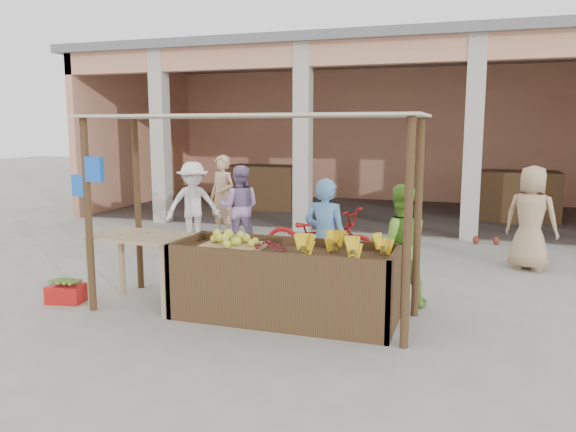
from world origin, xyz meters
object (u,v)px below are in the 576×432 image
(fruit_stall, at_px, (284,286))
(side_table, at_px, (140,246))
(vendor_green, at_px, (399,242))
(motorcycle, at_px, (320,239))
(red_crate, at_px, (67,293))
(vendor_blue, at_px, (325,235))

(fruit_stall, bearing_deg, side_table, -177.08)
(fruit_stall, relative_size, vendor_green, 1.59)
(vendor_green, bearing_deg, motorcycle, -59.21)
(side_table, height_order, red_crate, side_table)
(motorcycle, bearing_deg, vendor_blue, -150.58)
(red_crate, distance_m, vendor_green, 4.33)
(vendor_blue, bearing_deg, side_table, 33.47)
(fruit_stall, height_order, red_crate, fruit_stall)
(vendor_blue, relative_size, vendor_green, 1.05)
(red_crate, distance_m, motorcycle, 3.70)
(red_crate, relative_size, vendor_blue, 0.26)
(vendor_green, bearing_deg, red_crate, -0.44)
(fruit_stall, xyz_separation_m, red_crate, (-2.88, -0.29, -0.28))
(vendor_green, xyz_separation_m, motorcycle, (-1.35, 1.21, -0.27))
(vendor_green, bearing_deg, fruit_stall, 21.19)
(fruit_stall, bearing_deg, motorcycle, 93.99)
(motorcycle, bearing_deg, vendor_green, -120.19)
(side_table, relative_size, red_crate, 2.71)
(fruit_stall, height_order, vendor_blue, vendor_blue)
(motorcycle, bearing_deg, fruit_stall, -164.46)
(fruit_stall, relative_size, motorcycle, 1.25)
(side_table, distance_m, vendor_blue, 2.36)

